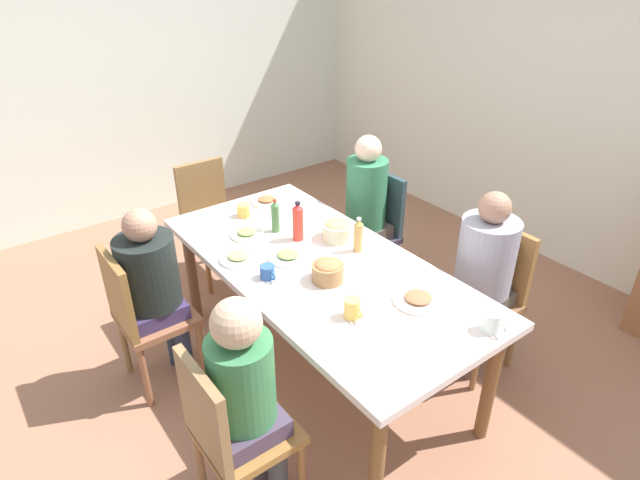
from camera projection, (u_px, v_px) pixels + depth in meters
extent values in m
plane|color=#95644C|center=(320.00, 368.00, 3.31)|extent=(6.75, 6.75, 0.00)
cube|color=silver|center=(579.00, 100.00, 3.93)|extent=(5.87, 0.12, 2.60)
cube|color=silver|center=(125.00, 74.00, 4.68)|extent=(0.12, 4.90, 2.60)
cube|color=beige|center=(320.00, 267.00, 2.95)|extent=(2.05, 0.97, 0.04)
cylinder|color=brown|center=(192.00, 275.00, 3.58)|extent=(0.07, 0.07, 0.73)
cylinder|color=brown|center=(377.00, 462.00, 2.29)|extent=(0.07, 0.07, 0.73)
cylinder|color=brown|center=(287.00, 241.00, 3.98)|extent=(0.07, 0.07, 0.73)
cylinder|color=brown|center=(490.00, 384.00, 2.69)|extent=(0.07, 0.07, 0.73)
cube|color=olive|center=(215.00, 226.00, 4.02)|extent=(0.40, 0.40, 0.04)
cylinder|color=#8F5B36|center=(227.00, 237.00, 4.34)|extent=(0.04, 0.04, 0.43)
cylinder|color=olive|center=(188.00, 250.00, 4.16)|extent=(0.04, 0.04, 0.43)
cylinder|color=olive|center=(248.00, 254.00, 4.10)|extent=(0.04, 0.04, 0.43)
cylinder|color=#955D32|center=(208.00, 268.00, 3.92)|extent=(0.04, 0.04, 0.43)
cube|color=brown|center=(201.00, 190.00, 4.03)|extent=(0.04, 0.38, 0.45)
cube|color=#353044|center=(364.00, 238.00, 3.86)|extent=(0.40, 0.40, 0.04)
cylinder|color=#323C55|center=(395.00, 266.00, 3.94)|extent=(0.04, 0.04, 0.43)
cylinder|color=#263550|center=(365.00, 248.00, 4.18)|extent=(0.04, 0.04, 0.43)
cylinder|color=#2B3F56|center=(360.00, 282.00, 3.77)|extent=(0.04, 0.04, 0.43)
cylinder|color=#2B404B|center=(331.00, 262.00, 4.00)|extent=(0.04, 0.04, 0.43)
cube|color=#293F45|center=(384.00, 202.00, 3.84)|extent=(0.38, 0.04, 0.45)
cylinder|color=#504C3F|center=(360.00, 272.00, 3.86)|extent=(0.09, 0.09, 0.45)
cylinder|color=brown|center=(346.00, 263.00, 3.97)|extent=(0.09, 0.09, 0.45)
cube|color=brown|center=(364.00, 230.00, 3.83)|extent=(0.30, 0.30, 0.10)
cylinder|color=#307550|center=(366.00, 193.00, 3.69)|extent=(0.28, 0.28, 0.49)
sphere|color=beige|center=(368.00, 149.00, 3.53)|extent=(0.18, 0.18, 0.18)
cube|color=brown|center=(157.00, 318.00, 3.04)|extent=(0.40, 0.40, 0.04)
cylinder|color=olive|center=(124.00, 344.00, 3.18)|extent=(0.04, 0.04, 0.43)
cylinder|color=#8F5A3C|center=(145.00, 376.00, 2.95)|extent=(0.04, 0.04, 0.43)
cylinder|color=olive|center=(178.00, 323.00, 3.36)|extent=(0.04, 0.04, 0.43)
cylinder|color=#8E5F3E|center=(201.00, 352.00, 3.12)|extent=(0.04, 0.04, 0.43)
cube|color=brown|center=(118.00, 295.00, 2.83)|extent=(0.38, 0.04, 0.45)
cylinder|color=#283548|center=(173.00, 333.00, 3.26)|extent=(0.09, 0.09, 0.45)
cylinder|color=navy|center=(184.00, 347.00, 3.14)|extent=(0.09, 0.09, 0.45)
cube|color=#35294F|center=(155.00, 309.00, 3.01)|extent=(0.30, 0.30, 0.10)
cylinder|color=black|center=(148.00, 271.00, 2.89)|extent=(0.32, 0.32, 0.41)
sphere|color=tan|center=(139.00, 225.00, 2.75)|extent=(0.18, 0.18, 0.18)
cube|color=brown|center=(478.00, 305.00, 3.15)|extent=(0.40, 0.40, 0.04)
cylinder|color=brown|center=(513.00, 338.00, 3.23)|extent=(0.04, 0.04, 0.43)
cylinder|color=brown|center=(468.00, 311.00, 3.47)|extent=(0.04, 0.04, 0.43)
cylinder|color=brown|center=(477.00, 361.00, 3.05)|extent=(0.04, 0.04, 0.43)
cylinder|color=#945B30|center=(432.00, 331.00, 3.29)|extent=(0.04, 0.04, 0.43)
cube|color=olive|center=(503.00, 261.00, 3.13)|extent=(0.38, 0.04, 0.45)
cylinder|color=brown|center=(472.00, 347.00, 3.15)|extent=(0.09, 0.09, 0.45)
cylinder|color=brown|center=(451.00, 333.00, 3.26)|extent=(0.09, 0.09, 0.45)
cube|color=#514A42|center=(479.00, 296.00, 3.12)|extent=(0.30, 0.30, 0.10)
cylinder|color=#9292A3|center=(486.00, 256.00, 2.99)|extent=(0.32, 0.32, 0.45)
sphere|color=#9F715B|center=(495.00, 208.00, 2.84)|extent=(0.18, 0.18, 0.18)
cube|color=olive|center=(247.00, 433.00, 2.33)|extent=(0.40, 0.40, 0.04)
cylinder|color=olive|center=(200.00, 460.00, 2.47)|extent=(0.04, 0.04, 0.43)
cylinder|color=brown|center=(262.00, 426.00, 2.65)|extent=(0.04, 0.04, 0.43)
cylinder|color=brown|center=(302.00, 473.00, 2.41)|extent=(0.04, 0.04, 0.43)
cube|color=olive|center=(203.00, 414.00, 2.12)|extent=(0.38, 0.04, 0.45)
cylinder|color=#494348|center=(260.00, 443.00, 2.54)|extent=(0.09, 0.09, 0.45)
cylinder|color=#3F444B|center=(278.00, 466.00, 2.43)|extent=(0.09, 0.09, 0.45)
cube|color=#44364C|center=(246.00, 423.00, 2.30)|extent=(0.30, 0.30, 0.10)
cylinder|color=#367648|center=(242.00, 380.00, 2.18)|extent=(0.28, 0.28, 0.40)
sphere|color=tan|center=(236.00, 323.00, 2.03)|extent=(0.21, 0.21, 0.21)
cylinder|color=silver|center=(247.00, 234.00, 3.21)|extent=(0.20, 0.20, 0.01)
ellipsoid|color=#839B53|center=(247.00, 232.00, 3.21)|extent=(0.11, 0.11, 0.02)
cylinder|color=white|center=(418.00, 300.00, 2.62)|extent=(0.25, 0.25, 0.01)
ellipsoid|color=#A66541|center=(418.00, 297.00, 2.61)|extent=(0.14, 0.14, 0.02)
cylinder|color=#EAE8C6|center=(267.00, 201.00, 3.62)|extent=(0.21, 0.21, 0.01)
ellipsoid|color=#AB6339|center=(266.00, 199.00, 3.61)|extent=(0.12, 0.12, 0.02)
cylinder|color=silver|center=(288.00, 257.00, 2.98)|extent=(0.22, 0.22, 0.01)
ellipsoid|color=#7F9652|center=(288.00, 254.00, 2.97)|extent=(0.12, 0.12, 0.02)
cylinder|color=white|center=(239.00, 258.00, 2.97)|extent=(0.22, 0.22, 0.01)
ellipsoid|color=tan|center=(239.00, 255.00, 2.96)|extent=(0.12, 0.12, 0.02)
cylinder|color=#9B6E41|center=(328.00, 272.00, 2.77)|extent=(0.17, 0.17, 0.09)
ellipsoid|color=#B86D43|center=(328.00, 265.00, 2.75)|extent=(0.14, 0.14, 0.04)
cylinder|color=beige|center=(338.00, 231.00, 3.16)|extent=(0.19, 0.19, 0.10)
ellipsoid|color=tan|center=(338.00, 224.00, 3.14)|extent=(0.15, 0.15, 0.04)
cylinder|color=white|center=(492.00, 322.00, 2.41)|extent=(0.08, 0.08, 0.10)
torus|color=white|center=(502.00, 328.00, 2.37)|extent=(0.05, 0.01, 0.05)
cylinder|color=#EFBD51|center=(243.00, 210.00, 3.43)|extent=(0.08, 0.08, 0.08)
torus|color=#EDCA4E|center=(248.00, 213.00, 3.39)|extent=(0.05, 0.01, 0.05)
cylinder|color=#2E559C|center=(267.00, 272.00, 2.80)|extent=(0.08, 0.08, 0.07)
torus|color=#2B5F98|center=(273.00, 276.00, 2.76)|extent=(0.05, 0.01, 0.05)
cylinder|color=#EDBE55|center=(352.00, 308.00, 2.50)|extent=(0.08, 0.08, 0.10)
torus|color=#EAC853|center=(359.00, 313.00, 2.46)|extent=(0.05, 0.01, 0.05)
cylinder|color=tan|center=(358.00, 238.00, 3.02)|extent=(0.05, 0.05, 0.17)
cone|color=gold|center=(359.00, 222.00, 2.97)|extent=(0.05, 0.05, 0.03)
cylinder|color=white|center=(359.00, 219.00, 2.96)|extent=(0.03, 0.03, 0.01)
cylinder|color=#467740|center=(275.00, 218.00, 3.23)|extent=(0.05, 0.05, 0.17)
cone|color=#4A7C41|center=(275.00, 203.00, 3.18)|extent=(0.05, 0.05, 0.03)
cylinder|color=red|center=(275.00, 200.00, 3.17)|extent=(0.03, 0.03, 0.01)
cylinder|color=red|center=(298.00, 224.00, 3.13)|extent=(0.06, 0.06, 0.20)
cone|color=red|center=(298.00, 206.00, 3.07)|extent=(0.06, 0.06, 0.03)
cylinder|color=black|center=(298.00, 203.00, 3.06)|extent=(0.03, 0.03, 0.01)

